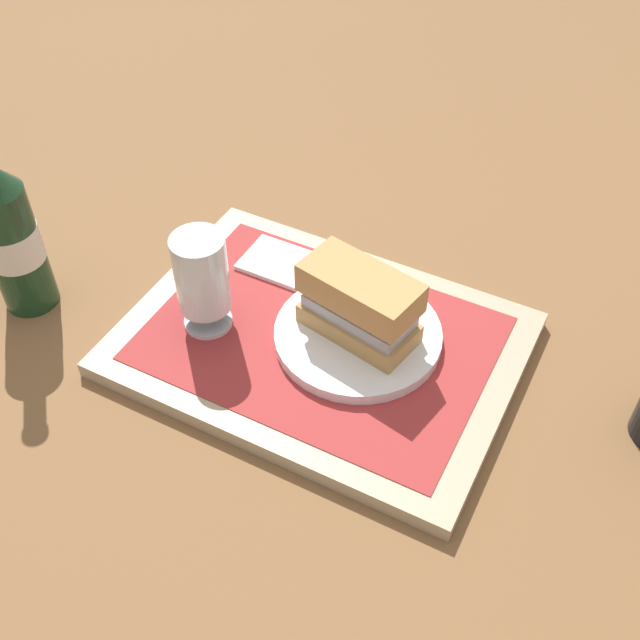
{
  "coord_description": "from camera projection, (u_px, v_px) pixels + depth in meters",
  "views": [
    {
      "loc": [
        -0.28,
        0.53,
        0.67
      ],
      "look_at": [
        0.0,
        0.0,
        0.05
      ],
      "focal_mm": 43.49,
      "sensor_mm": 36.0,
      "label": 1
    }
  ],
  "objects": [
    {
      "name": "tray",
      "position": [
        320.0,
        344.0,
        0.89
      ],
      "size": [
        0.44,
        0.32,
        0.02
      ],
      "primitive_type": "cube",
      "color": "tan",
      "rests_on": "ground_plane"
    },
    {
      "name": "plate",
      "position": [
        358.0,
        335.0,
        0.88
      ],
      "size": [
        0.19,
        0.19,
        0.01
      ],
      "primitive_type": "cylinder",
      "color": "white",
      "rests_on": "placemat"
    },
    {
      "name": "placemat",
      "position": [
        320.0,
        338.0,
        0.88
      ],
      "size": [
        0.38,
        0.27,
        0.0
      ],
      "primitive_type": "cube",
      "color": "#9E2D2D",
      "rests_on": "tray"
    },
    {
      "name": "sandwich",
      "position": [
        357.0,
        302.0,
        0.84
      ],
      "size": [
        0.14,
        0.09,
        0.08
      ],
      "rotation": [
        0.0,
        0.0,
        -0.2
      ],
      "color": "tan",
      "rests_on": "plate"
    },
    {
      "name": "beer_glass",
      "position": [
        202.0,
        280.0,
        0.85
      ],
      "size": [
        0.06,
        0.06,
        0.12
      ],
      "color": "silver",
      "rests_on": "placemat"
    },
    {
      "name": "beer_bottle",
      "position": [
        9.0,
        234.0,
        0.88
      ],
      "size": [
        0.07,
        0.07,
        0.27
      ],
      "color": "#19381E",
      "rests_on": "ground_plane"
    },
    {
      "name": "ground_plane",
      "position": [
        320.0,
        350.0,
        0.9
      ],
      "size": [
        3.0,
        3.0,
        0.0
      ],
      "primitive_type": "plane",
      "color": "brown"
    },
    {
      "name": "napkin_folded",
      "position": [
        279.0,
        262.0,
        0.97
      ],
      "size": [
        0.09,
        0.07,
        0.01
      ],
      "primitive_type": "cube",
      "color": "white",
      "rests_on": "placemat"
    }
  ]
}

